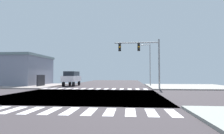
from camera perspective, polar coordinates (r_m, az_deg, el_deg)
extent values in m
cube|color=#393336|center=(17.04, -9.12, -8.55)|extent=(14.00, 90.00, 0.05)
cube|color=#393336|center=(17.04, -9.12, -8.55)|extent=(90.00, 12.00, 0.05)
cube|color=gray|center=(29.80, 22.54, -5.56)|extent=(12.00, 12.00, 0.14)
cube|color=gray|center=(33.25, -26.00, -5.15)|extent=(12.00, 12.00, 0.14)
cube|color=white|center=(11.03, -28.05, -11.55)|extent=(0.50, 2.00, 0.01)
cube|color=white|center=(10.52, -23.39, -12.09)|extent=(0.50, 2.00, 0.01)
cube|color=white|center=(10.09, -18.28, -12.59)|extent=(0.50, 2.00, 0.01)
cube|color=white|center=(9.75, -12.74, -13.03)|extent=(0.50, 2.00, 0.01)
cube|color=white|center=(9.49, -6.82, -13.36)|extent=(0.50, 2.00, 0.01)
cube|color=white|center=(9.34, -0.64, -13.56)|extent=(0.50, 2.00, 0.01)
cube|color=white|center=(9.29, 5.68, -13.60)|extent=(0.50, 2.00, 0.01)
cube|color=white|center=(9.35, 11.99, -13.49)|extent=(0.50, 2.00, 0.01)
cube|color=white|center=(9.52, 18.15, -13.23)|extent=(0.50, 2.00, 0.01)
cube|color=white|center=(26.18, -19.59, -6.21)|extent=(0.50, 2.00, 0.01)
cube|color=white|center=(25.78, -17.56, -6.30)|extent=(0.50, 2.00, 0.01)
cube|color=white|center=(25.41, -15.47, -6.38)|extent=(0.50, 2.00, 0.01)
cube|color=white|center=(25.07, -13.32, -6.46)|extent=(0.50, 2.00, 0.01)
cube|color=white|center=(24.78, -11.11, -6.53)|extent=(0.50, 2.00, 0.01)
cube|color=white|center=(24.51, -8.85, -6.59)|extent=(0.50, 2.00, 0.01)
cube|color=white|center=(24.29, -6.55, -6.64)|extent=(0.50, 2.00, 0.01)
cube|color=white|center=(24.11, -4.20, -6.68)|extent=(0.50, 2.00, 0.01)
cube|color=white|center=(23.96, -1.83, -6.71)|extent=(0.50, 2.00, 0.01)
cube|color=white|center=(23.86, 0.57, -6.73)|extent=(0.50, 2.00, 0.01)
cube|color=white|center=(23.80, 2.99, -6.74)|extent=(0.50, 2.00, 0.01)
cube|color=white|center=(23.78, 5.41, -6.74)|extent=(0.50, 2.00, 0.01)
cube|color=white|center=(23.81, 7.84, -6.72)|extent=(0.50, 2.00, 0.01)
cube|color=white|center=(23.87, 10.25, -6.69)|extent=(0.50, 2.00, 0.01)
cylinder|color=gray|center=(23.97, 14.28, 0.87)|extent=(0.20, 0.20, 6.28)
cylinder|color=gray|center=(24.00, 7.52, 7.40)|extent=(5.62, 0.14, 0.14)
cube|color=black|center=(23.93, 8.20, 6.10)|extent=(0.32, 0.40, 1.00)
sphere|color=black|center=(23.73, 8.23, 6.92)|extent=(0.22, 0.22, 0.22)
sphere|color=orange|center=(23.69, 8.23, 6.18)|extent=(0.22, 0.22, 0.22)
sphere|color=black|center=(23.64, 8.24, 5.44)|extent=(0.22, 0.22, 0.22)
cube|color=black|center=(23.92, 2.38, 6.08)|extent=(0.32, 0.40, 1.00)
sphere|color=black|center=(23.73, 2.35, 6.90)|extent=(0.22, 0.22, 0.22)
sphere|color=orange|center=(23.68, 2.35, 6.16)|extent=(0.22, 0.22, 0.22)
sphere|color=black|center=(23.64, 2.36, 5.42)|extent=(0.22, 0.22, 0.22)
cylinder|color=gray|center=(34.66, 11.61, 0.81)|extent=(0.16, 0.16, 7.43)
cylinder|color=gray|center=(34.98, 10.42, 6.72)|extent=(1.40, 0.10, 0.10)
ellipsoid|color=silver|center=(34.91, 9.27, 6.65)|extent=(0.60, 0.32, 0.20)
cube|color=gray|center=(37.38, -30.08, -1.18)|extent=(13.73, 9.17, 4.78)
cube|color=slate|center=(37.51, -29.99, 2.77)|extent=(14.03, 9.47, 0.40)
cube|color=black|center=(30.01, -21.00, -3.97)|extent=(0.24, 2.20, 1.80)
cylinder|color=black|center=(28.88, -11.73, -5.20)|extent=(0.26, 0.74, 0.74)
cylinder|color=black|center=(29.38, -14.67, -5.12)|extent=(0.26, 0.74, 0.74)
cylinder|color=black|center=(31.88, -10.09, -4.94)|extent=(0.26, 0.74, 0.74)
cylinder|color=black|center=(32.33, -12.78, -4.88)|extent=(0.26, 0.74, 0.74)
cube|color=silver|center=(30.58, -12.27, -3.52)|extent=(1.96, 4.60, 0.88)
cube|color=black|center=(30.57, -12.26, -2.02)|extent=(1.69, 3.22, 0.72)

